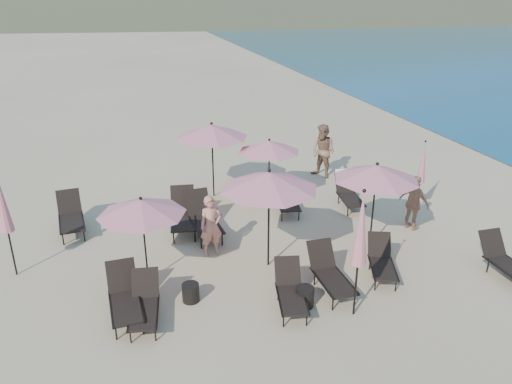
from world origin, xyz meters
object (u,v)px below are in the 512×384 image
object	(u,v)px
beachgoer_c	(414,203)
side_table_0	(191,293)
lounger_7	(183,213)
lounger_8	(203,217)
lounger_6	(71,216)
umbrella_open_0	(141,207)
umbrella_open_4	(269,146)
umbrella_closed_0	(361,230)
lounger_4	(382,260)
beachgoer_a	(211,226)
lounger_9	(286,197)
lounger_10	(348,191)
umbrella_open_3	(212,131)
umbrella_closed_2	(2,202)
beachgoer_b	(323,151)
umbrella_open_1	(269,181)
umbrella_open_2	(377,173)
umbrella_closed_1	(423,163)
lounger_1	(144,303)
lounger_3	(330,273)
lounger_5	(506,260)
side_table_1	(305,297)
lounger_0	(125,297)
lounger_2	(290,290)

from	to	relation	value
beachgoer_c	side_table_0	bearing A→B (deg)	80.54
lounger_7	lounger_8	size ratio (longest dim) A/B	1.01
lounger_6	umbrella_open_0	distance (m)	3.99
umbrella_open_0	umbrella_open_4	distance (m)	5.53
lounger_7	umbrella_closed_0	world-z (taller)	umbrella_closed_0
side_table_0	lounger_4	bearing A→B (deg)	-1.76
umbrella_open_4	beachgoer_a	world-z (taller)	umbrella_open_4
lounger_9	lounger_4	bearing A→B (deg)	-67.77
lounger_4	lounger_7	world-z (taller)	lounger_7
lounger_10	umbrella_open_3	xyz separation A→B (m)	(-3.91, 1.85, 1.73)
umbrella_open_4	umbrella_closed_2	distance (m)	7.56
lounger_4	umbrella_closed_0	size ratio (longest dim) A/B	0.55
lounger_4	umbrella_open_3	xyz separation A→B (m)	(-2.91, 5.87, 1.81)
lounger_8	beachgoer_a	world-z (taller)	beachgoer_a
umbrella_open_4	beachgoer_b	size ratio (longest dim) A/B	1.09
umbrella_open_1	beachgoer_b	size ratio (longest dim) A/B	1.31
umbrella_open_4	beachgoer_b	distance (m)	3.13
lounger_8	umbrella_open_2	world-z (taller)	umbrella_open_2
umbrella_closed_1	beachgoer_b	xyz separation A→B (m)	(-1.59, 3.66, -0.63)
lounger_1	lounger_3	size ratio (longest dim) A/B	0.96
lounger_5	lounger_10	distance (m)	5.15
umbrella_closed_2	lounger_6	bearing A→B (deg)	61.38
umbrella_open_1	side_table_1	size ratio (longest dim) A/B	5.68
lounger_5	lounger_8	xyz separation A→B (m)	(-6.48, 4.11, 0.06)
beachgoer_b	lounger_6	bearing A→B (deg)	-107.77
umbrella_closed_0	side_table_1	bearing A→B (deg)	148.00
lounger_0	lounger_4	world-z (taller)	lounger_0
side_table_0	umbrella_open_2	bearing A→B (deg)	14.02
lounger_0	lounger_1	size ratio (longest dim) A/B	1.07
side_table_1	umbrella_open_3	bearing A→B (deg)	96.28
lounger_0	beachgoer_b	distance (m)	9.72
lounger_1	umbrella_closed_2	xyz separation A→B (m)	(-2.86, 2.61, 1.48)
lounger_9	side_table_0	xyz separation A→B (m)	(-3.53, -4.00, -0.23)
lounger_1	lounger_8	bearing A→B (deg)	70.44
lounger_1	umbrella_open_1	world-z (taller)	umbrella_open_1
lounger_3	lounger_7	size ratio (longest dim) A/B	0.87
umbrella_closed_1	lounger_8	bearing A→B (deg)	176.95
side_table_1	umbrella_open_2	bearing A→B (deg)	38.34
lounger_8	umbrella_open_3	bearing A→B (deg)	68.13
lounger_2	side_table_1	bearing A→B (deg)	-2.33
lounger_7	beachgoer_b	distance (m)	6.15
lounger_7	umbrella_open_4	bearing A→B (deg)	30.17
lounger_0	lounger_4	distance (m)	5.90
lounger_9	umbrella_open_3	world-z (taller)	umbrella_open_3
lounger_2	umbrella_open_4	xyz separation A→B (m)	(1.20, 5.58, 1.44)
lounger_10	beachgoer_b	size ratio (longest dim) A/B	0.86
lounger_3	umbrella_open_4	bearing A→B (deg)	87.59
umbrella_open_0	umbrella_open_3	size ratio (longest dim) A/B	0.86
lounger_7	lounger_10	distance (m)	5.20
lounger_10	umbrella_open_4	xyz separation A→B (m)	(-2.30, 0.94, 1.37)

